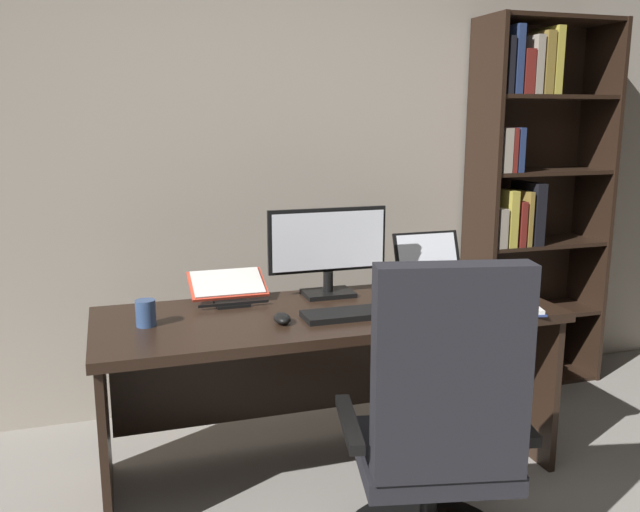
# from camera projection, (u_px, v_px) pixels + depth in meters

# --- Properties ---
(wall_back) EXTENTS (5.29, 0.12, 2.51)m
(wall_back) POSITION_uv_depth(u_px,v_px,m) (263.00, 167.00, 3.46)
(wall_back) COLOR #A89E8E
(wall_back) RESTS_ON ground
(desk) EXTENTS (1.90, 0.70, 0.73)m
(desk) POSITION_uv_depth(u_px,v_px,m) (323.00, 347.00, 2.88)
(desk) COLOR black
(desk) RESTS_ON ground
(bookshelf) EXTENTS (0.76, 0.33, 2.02)m
(bookshelf) POSITION_uv_depth(u_px,v_px,m) (525.00, 213.00, 3.72)
(bookshelf) COLOR black
(bookshelf) RESTS_ON ground
(office_chair) EXTENTS (0.68, 0.60, 1.09)m
(office_chair) POSITION_uv_depth(u_px,v_px,m) (438.00, 446.00, 2.17)
(office_chair) COLOR black
(office_chair) RESTS_ON ground
(monitor) EXTENTS (0.54, 0.16, 0.39)m
(monitor) POSITION_uv_depth(u_px,v_px,m) (328.00, 251.00, 2.96)
(monitor) COLOR black
(monitor) RESTS_ON desk
(laptop) EXTENTS (0.34, 0.32, 0.24)m
(laptop) POSITION_uv_depth(u_px,v_px,m) (437.00, 275.00, 3.16)
(laptop) COLOR black
(laptop) RESTS_ON desk
(keyboard) EXTENTS (0.42, 0.15, 0.02)m
(keyboard) POSITION_uv_depth(u_px,v_px,m) (355.00, 314.00, 2.68)
(keyboard) COLOR black
(keyboard) RESTS_ON desk
(computer_mouse) EXTENTS (0.06, 0.10, 0.04)m
(computer_mouse) POSITION_uv_depth(u_px,v_px,m) (282.00, 318.00, 2.59)
(computer_mouse) COLOR black
(computer_mouse) RESTS_ON desk
(reading_stand_with_book) EXTENTS (0.33, 0.26, 0.12)m
(reading_stand_with_book) POSITION_uv_depth(u_px,v_px,m) (228.00, 287.00, 2.90)
(reading_stand_with_book) COLOR black
(reading_stand_with_book) RESTS_ON desk
(open_binder) EXTENTS (0.51, 0.39, 0.02)m
(open_binder) POSITION_uv_depth(u_px,v_px,m) (481.00, 305.00, 2.80)
(open_binder) COLOR navy
(open_binder) RESTS_ON desk
(notepad) EXTENTS (0.18, 0.23, 0.01)m
(notepad) POSITION_uv_depth(u_px,v_px,m) (406.00, 304.00, 2.84)
(notepad) COLOR silver
(notepad) RESTS_ON desk
(pen) EXTENTS (0.14, 0.03, 0.01)m
(pen) POSITION_uv_depth(u_px,v_px,m) (411.00, 302.00, 2.84)
(pen) COLOR navy
(pen) RESTS_ON notepad
(coffee_mug) EXTENTS (0.08, 0.08, 0.10)m
(coffee_mug) POSITION_uv_depth(u_px,v_px,m) (146.00, 313.00, 2.55)
(coffee_mug) COLOR #334C7A
(coffee_mug) RESTS_ON desk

